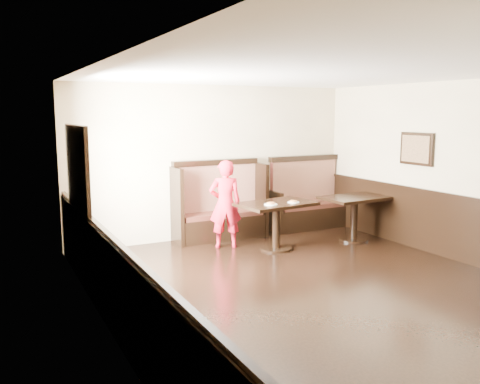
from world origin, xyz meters
TOP-DOWN VIEW (x-y plane):
  - ground at (0.00, 0.00)m, footprint 7.00×7.00m
  - room_shell at (-0.30, 0.28)m, footprint 7.00×7.00m
  - booth_main at (0.00, 3.30)m, footprint 1.75×0.72m
  - booth_neighbor at (1.95, 3.29)m, footprint 1.65×0.72m
  - table_main at (0.53, 2.14)m, footprint 1.36×0.95m
  - table_neighbor at (2.11, 2.02)m, footprint 1.19×0.81m
  - child at (-0.18, 2.65)m, footprint 0.64×0.53m
  - pizza_plate_left at (0.34, 1.99)m, footprint 0.22×0.22m
  - pizza_plate_right at (0.78, 2.00)m, footprint 0.20×0.20m

SIDE VIEW (x-z plane):
  - ground at x=0.00m, z-range 0.00..0.00m
  - booth_neighbor at x=1.95m, z-range -0.24..1.21m
  - booth_main at x=0.00m, z-range -0.20..1.25m
  - table_neighbor at x=2.11m, z-range 0.20..1.01m
  - table_main at x=0.53m, z-range 0.22..1.03m
  - room_shell at x=-0.30m, z-range -2.83..4.17m
  - child at x=-0.18m, z-range 0.00..1.51m
  - pizza_plate_right at x=0.78m, z-range 0.81..0.84m
  - pizza_plate_left at x=0.34m, z-range 0.81..0.85m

